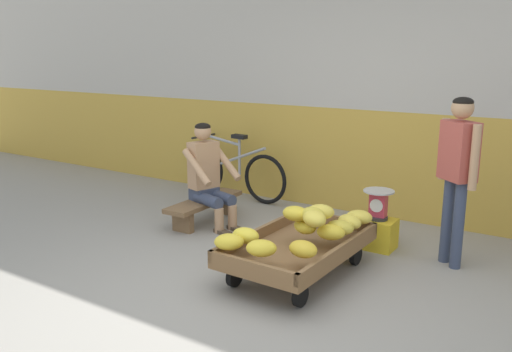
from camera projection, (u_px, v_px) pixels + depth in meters
ground_plane at (237, 304)px, 4.16m from camera, size 80.00×80.00×0.00m
back_wall at (380, 90)px, 6.21m from camera, size 16.00×0.30×2.93m
banana_cart at (298, 249)px, 4.65m from camera, size 0.89×1.47×0.36m
banana_pile at (307, 227)px, 4.52m from camera, size 0.92×1.44×0.26m
low_bench at (205, 205)px, 6.10m from camera, size 0.32×1.10×0.27m
vendor_seated at (208, 175)px, 5.95m from camera, size 0.73×0.59×1.14m
plastic_crate at (377, 234)px, 5.31m from camera, size 0.36×0.28×0.30m
weighing_scale at (378, 204)px, 5.24m from camera, size 0.30×0.30×0.29m
bicycle_near_left at (233, 172)px, 7.09m from camera, size 1.66×0.48×0.86m
customer_adult at (458, 163)px, 4.72m from camera, size 0.39×0.36×1.53m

